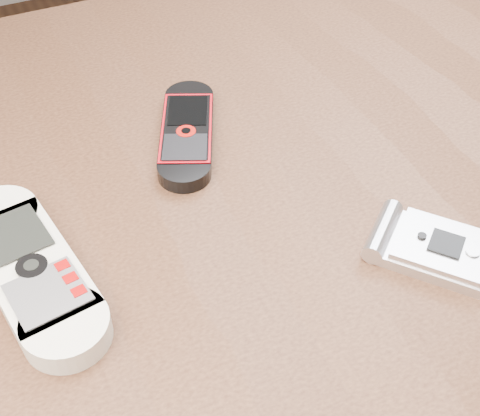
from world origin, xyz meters
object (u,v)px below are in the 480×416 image
nokia_black_red (187,132)px  motorola_razr (449,252)px  nokia_white (31,269)px  table (235,304)px

nokia_black_red → motorola_razr: motorola_razr is taller
nokia_black_red → motorola_razr: (0.12, -0.21, 0.00)m
motorola_razr → nokia_white: bearing=118.8°
table → nokia_black_red: size_ratio=8.28×
nokia_white → nokia_black_red: (0.16, 0.10, -0.00)m
table → nokia_black_red: nokia_black_red is taller
table → nokia_white: size_ratio=6.72×
nokia_black_red → motorola_razr: size_ratio=1.34×
table → nokia_white: nokia_white is taller
table → motorola_razr: bearing=-40.0°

